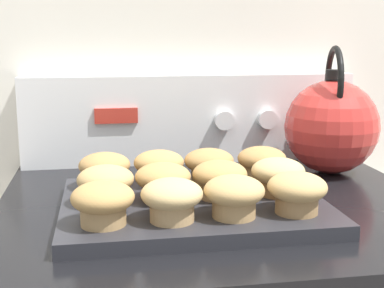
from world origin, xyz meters
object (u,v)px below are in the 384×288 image
object	(u,v)px
muffin_r1_c2	(220,178)
muffin_r0_c2	(234,195)
muffin_r2_c1	(159,166)
muffin_r0_c3	(297,191)
muffin_r0_c0	(103,202)
tea_kettle	(331,125)
muffin_r1_c0	(106,183)
muffin_pan	(193,206)
muffin_r0_c1	(172,198)
muffin_r1_c1	(163,181)
muffin_r2_c3	(262,162)
muffin_r1_c3	(278,175)
muffin_r2_c0	(105,169)
muffin_r2_c2	(209,164)

from	to	relation	value
muffin_r1_c2	muffin_r0_c2	bearing A→B (deg)	-89.79
muffin_r1_c2	muffin_r2_c1	distance (m)	0.13
muffin_r0_c2	muffin_r0_c3	distance (m)	0.09
muffin_r0_c0	muffin_r2_c1	distance (m)	0.21
muffin_r0_c3	tea_kettle	size ratio (longest dim) A/B	0.34
muffin_r1_c0	muffin_r2_c1	size ratio (longest dim) A/B	1.00
muffin_pan	muffin_r0_c2	xyz separation A→B (m)	(0.04, -0.09, 0.04)
muffin_r0_c2	muffin_r0_c3	size ratio (longest dim) A/B	1.00
muffin_r0_c1	muffin_r2_c1	distance (m)	0.18
muffin_r0_c1	muffin_r1_c0	distance (m)	0.13
muffin_r1_c1	tea_kettle	xyz separation A→B (m)	(0.36, 0.20, 0.04)
muffin_r0_c1	muffin_r2_c3	bearing A→B (deg)	45.03
muffin_r1_c2	muffin_r1_c3	xyz separation A→B (m)	(0.10, 0.00, 0.00)
muffin_pan	muffin_r1_c0	size ratio (longest dim) A/B	4.70
muffin_pan	muffin_r1_c3	distance (m)	0.15
muffin_r0_c1	muffin_r0_c3	xyz separation A→B (m)	(0.18, 0.00, 0.00)
muffin_r1_c2	muffin_r1_c3	world-z (taller)	same
muffin_r0_c1	muffin_r2_c0	size ratio (longest dim) A/B	1.00
muffin_r1_c2	muffin_r2_c2	distance (m)	0.09
muffin_r0_c0	muffin_r0_c1	xyz separation A→B (m)	(0.09, -0.00, 0.00)
muffin_r2_c3	muffin_r1_c2	bearing A→B (deg)	-136.38
muffin_r1_c0	muffin_r2_c3	world-z (taller)	same
muffin_pan	muffin_r0_c0	size ratio (longest dim) A/B	4.70
muffin_r1_c1	muffin_r2_c1	world-z (taller)	same
muffin_r1_c1	muffin_r2_c1	size ratio (longest dim) A/B	1.00
muffin_r0_c3	muffin_r1_c0	world-z (taller)	same
muffin_r2_c3	muffin_r2_c0	bearing A→B (deg)	-179.39
muffin_r1_c0	tea_kettle	bearing A→B (deg)	24.29
muffin_pan	muffin_r1_c2	xyz separation A→B (m)	(0.04, 0.00, 0.04)
muffin_r1_c1	muffin_r1_c3	size ratio (longest dim) A/B	1.00
muffin_r0_c1	tea_kettle	distance (m)	0.47
muffin_r2_c0	muffin_r2_c2	xyz separation A→B (m)	(0.18, 0.00, 0.00)
muffin_r0_c1	muffin_r2_c0	xyz separation A→B (m)	(-0.09, 0.18, 0.00)
muffin_r0_c1	muffin_r1_c1	bearing A→B (deg)	91.06
muffin_pan	muffin_r2_c2	distance (m)	0.11
muffin_r1_c3	muffin_r0_c0	bearing A→B (deg)	-161.15
muffin_r0_c2	muffin_r2_c0	bearing A→B (deg)	134.70
muffin_pan	muffin_r0_c3	xyz separation A→B (m)	(0.14, -0.09, 0.04)
muffin_pan	muffin_r0_c3	size ratio (longest dim) A/B	4.70
muffin_r0_c3	muffin_r1_c2	bearing A→B (deg)	136.50
muffin_pan	muffin_r2_c3	distance (m)	0.17
muffin_r0_c1	muffin_r1_c2	xyz separation A→B (m)	(0.09, 0.09, 0.00)
muffin_r0_c3	muffin_r2_c3	bearing A→B (deg)	89.20
muffin_r0_c0	muffin_r1_c0	distance (m)	0.09
muffin_pan	tea_kettle	world-z (taller)	tea_kettle
muffin_r0_c0	muffin_r2_c3	bearing A→B (deg)	33.53
muffin_r2_c0	muffin_r0_c3	bearing A→B (deg)	-33.22
muffin_r1_c3	muffin_r1_c0	bearing A→B (deg)	-179.24
muffin_r2_c0	muffin_r2_c3	world-z (taller)	same
muffin_r0_c3	muffin_r2_c1	bearing A→B (deg)	134.81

